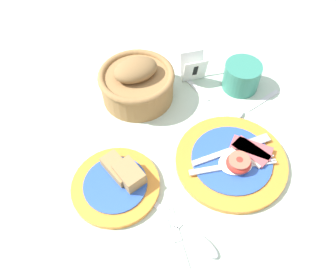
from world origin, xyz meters
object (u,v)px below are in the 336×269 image
Objects in this scene: teaspoon_by_saucer at (190,234)px; fork_on_cloth at (182,254)px; bread_basket at (137,83)px; bread_plate at (118,181)px; breakfast_plate at (233,160)px; teaspoon_near_cup at (214,105)px; sugar_cup at (242,76)px; teaspoon_stray at (241,113)px; number_card at (194,68)px.

fork_on_cloth is (-0.02, -0.03, -0.00)m from teaspoon_by_saucer.
bread_plate is at bearing -105.57° from bread_basket.
breakfast_plate reaches higher than fork_on_cloth.
fork_on_cloth is (-0.14, -0.33, -0.00)m from teaspoon_near_cup.
sugar_cup reaches higher than fork_on_cloth.
teaspoon_by_saucer is at bearing 29.69° from teaspoon_stray.
bread_plate reaches higher than teaspoon_near_cup.
breakfast_plate is at bearing -24.27° from teaspoon_near_cup.
bread_plate is at bearing -1.87° from teaspoon_stray.
bread_plate is at bearing 25.53° from fork_on_cloth.
fork_on_cloth is at bearing -109.80° from number_card.
breakfast_plate is 1.28× the size of fork_on_cloth.
teaspoon_by_saucer is at bearing -45.92° from bread_plate.
teaspoon_stray is at bearing 108.83° from teaspoon_by_saucer.
teaspoon_near_cup is (-0.08, -0.06, -0.03)m from sugar_cup.
teaspoon_near_cup is at bearing -30.46° from fork_on_cloth.
fork_on_cloth is (0.04, -0.40, -0.04)m from bread_basket.
sugar_cup is at bearing -37.03° from fork_on_cloth.
fork_on_cloth is (-0.20, -0.30, -0.00)m from teaspoon_stray.
sugar_cup is (0.33, 0.23, 0.02)m from bread_plate.
sugar_cup is at bearing 113.00° from teaspoon_by_saucer.
bread_basket is 1.10× the size of teaspoon_by_saucer.
number_card reaches higher than bread_plate.
sugar_cup is at bearing 35.48° from bread_plate.
teaspoon_near_cup is (-0.00, 0.16, -0.01)m from breakfast_plate.
breakfast_plate is at bearing -88.74° from number_card.
sugar_cup is 0.45m from fork_on_cloth.
sugar_cup reaches higher than bread_plate.
number_card is (-0.03, 0.27, 0.03)m from breakfast_plate.
bread_basket is at bearing 128.22° from breakfast_plate.
bread_basket is at bearing 178.48° from sugar_cup.
bread_plate is 0.18m from teaspoon_by_saucer.
number_card is 0.17m from teaspoon_stray.
number_card is at bearing 172.86° from teaspoon_near_cup.
fork_on_cloth is at bearing -84.78° from bread_basket.
sugar_cup is 0.10m from teaspoon_near_cup.
bread_plate is at bearing -133.22° from number_card.
teaspoon_near_cup and teaspoon_stray have the same top height.
bread_basket is at bearing -49.77° from teaspoon_stray.
breakfast_plate is 0.27m from number_card.
sugar_cup reaches higher than breakfast_plate.
fork_on_cloth is at bearing -47.40° from teaspoon_near_cup.
breakfast_plate reaches higher than teaspoon_stray.
teaspoon_stray is at bearing -22.94° from bread_basket.
teaspoon_near_cup is (0.12, 0.30, 0.00)m from teaspoon_by_saucer.
teaspoon_near_cup is at bearing 35.39° from bread_plate.
breakfast_plate is at bearing -47.02° from fork_on_cloth.
bread_basket is 0.15m from number_card.
bread_basket is (0.07, 0.24, 0.03)m from bread_plate.
breakfast_plate is at bearing -51.78° from bread_basket.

